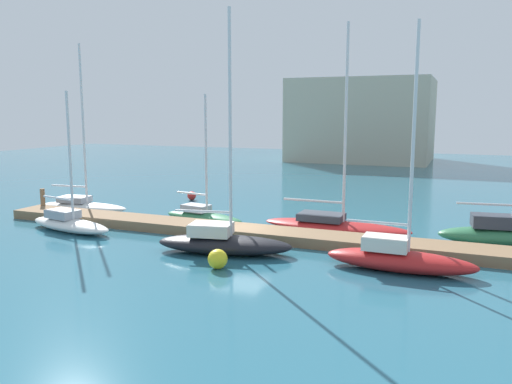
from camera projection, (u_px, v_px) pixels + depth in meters
name	position (u px, v px, depth m)	size (l,w,h in m)	color
ground_plane	(241.00, 237.00, 25.90)	(120.00, 120.00, 0.00)	#286075
dock_pier	(241.00, 232.00, 25.86)	(28.54, 2.07, 0.50)	#846647
dock_piling_near_end	(43.00, 201.00, 31.78)	(0.28, 0.28, 1.55)	#846647
sailboat_0	(82.00, 204.00, 32.45)	(6.26, 2.33, 10.35)	white
sailboat_1	(69.00, 222.00, 27.06)	(5.87, 2.59, 7.31)	white
sailboat_2	(203.00, 215.00, 29.14)	(5.30, 2.25, 7.23)	#2D7047
sailboat_3	(223.00, 241.00, 22.76)	(6.36, 3.11, 10.56)	black
sailboat_4	(334.00, 223.00, 26.92)	(7.87, 2.27, 10.65)	#B21E1E
sailboat_5	(398.00, 257.00, 20.21)	(5.85, 1.69, 9.60)	#B21E1E
sailboat_6	(503.00, 234.00, 23.92)	(6.11, 2.45, 7.94)	#2D7047
mooring_buoy_yellow	(218.00, 259.00, 20.52)	(0.80, 0.80, 0.80)	yellow
mooring_buoy_red	(192.00, 196.00, 36.69)	(0.63, 0.63, 0.63)	red
harbor_building_distant	(362.00, 120.00, 66.64)	(17.34, 13.31, 10.41)	#BCB299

